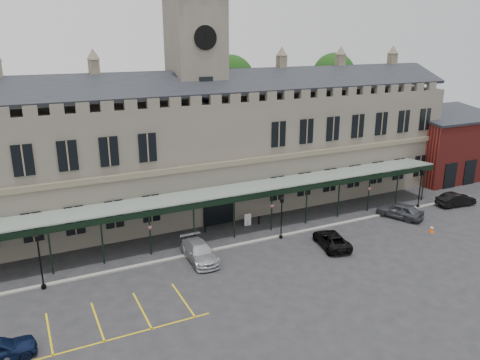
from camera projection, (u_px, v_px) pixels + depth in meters
name	position (u px, v px, depth m)	size (l,w,h in m)	color
ground	(273.00, 270.00, 37.80)	(140.00, 140.00, 0.00)	#242426
station_building	(199.00, 151.00, 49.55)	(60.00, 10.36, 17.30)	#5F5A4F
clock_tower	(197.00, 88.00, 47.67)	(5.60, 5.60, 24.80)	#5F5A4F
canopy	(233.00, 213.00, 43.49)	(50.00, 4.10, 4.30)	#8C9E93
brick_annex	(446.00, 146.00, 62.05)	(12.40, 8.36, 9.23)	maroon
kerb	(242.00, 244.00, 42.50)	(60.00, 0.40, 0.12)	gray
parking_markings	(99.00, 325.00, 30.60)	(16.00, 6.00, 0.01)	gold
tree_behind_mid	(230.00, 80.00, 58.86)	(6.00, 6.00, 16.00)	#332314
tree_behind_right	(334.00, 76.00, 65.61)	(6.00, 6.00, 16.00)	#332314
lamp_post_left	(39.00, 256.00, 34.26)	(0.44, 0.44, 4.61)	black
lamp_post_mid	(282.00, 213.00, 43.11)	(0.40, 0.40, 4.19)	black
lamp_post_right	(420.00, 184.00, 50.82)	(0.44, 0.44, 4.66)	black
traffic_cone	(432.00, 229.00, 45.05)	(0.46, 0.46, 0.74)	#E94E07
sign_board	(248.00, 220.00, 46.62)	(0.72, 0.09, 1.23)	black
bollard_left	(205.00, 228.00, 45.09)	(0.15, 0.15, 0.84)	black
bollard_right	(259.00, 220.00, 46.99)	(0.16, 0.16, 0.88)	black
car_taxi	(200.00, 252.00, 39.34)	(2.12, 5.21, 1.51)	#A6A8AE
car_van	(331.00, 240.00, 41.94)	(2.19, 4.76, 1.32)	black
car_right_a	(400.00, 210.00, 48.55)	(1.92, 4.77, 1.62)	#393C41
car_right_b	(456.00, 200.00, 52.03)	(1.56, 4.48, 1.48)	black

